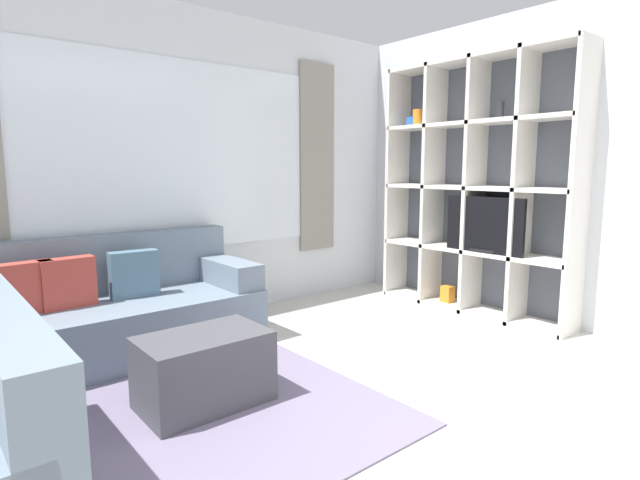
% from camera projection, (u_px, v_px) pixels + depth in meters
% --- Properties ---
extents(wall_back, '(6.03, 0.11, 2.70)m').
position_uv_depth(wall_back, '(178.00, 167.00, 4.26)').
color(wall_back, silver).
rests_on(wall_back, ground_plane).
extents(wall_right, '(0.07, 4.34, 2.70)m').
position_uv_depth(wall_right, '(503.00, 168.00, 4.59)').
color(wall_right, silver).
rests_on(wall_right, ground_plane).
extents(area_rug, '(2.86, 2.39, 0.01)m').
position_uv_depth(area_rug, '(94.00, 425.00, 2.63)').
color(area_rug, slate).
rests_on(area_rug, ground_plane).
extents(shelving_unit, '(0.36, 1.91, 2.34)m').
position_uv_depth(shelving_unit, '(477.00, 189.00, 4.62)').
color(shelving_unit, '#515660').
rests_on(shelving_unit, ground_plane).
extents(couch_main, '(2.12, 0.85, 0.85)m').
position_uv_depth(couch_main, '(105.00, 315.00, 3.55)').
color(couch_main, slate).
rests_on(couch_main, ground_plane).
extents(ottoman, '(0.70, 0.45, 0.42)m').
position_uv_depth(ottoman, '(204.00, 370.00, 2.83)').
color(ottoman, '#47474C').
rests_on(ottoman, ground_plane).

